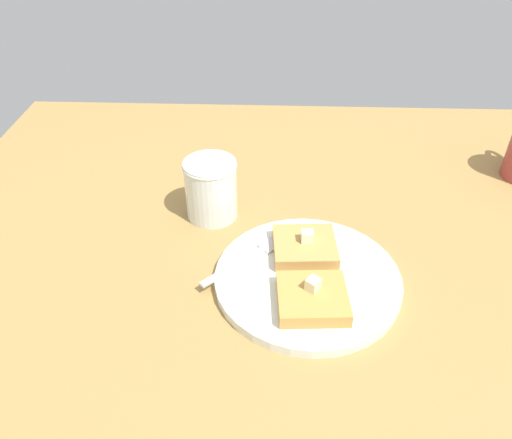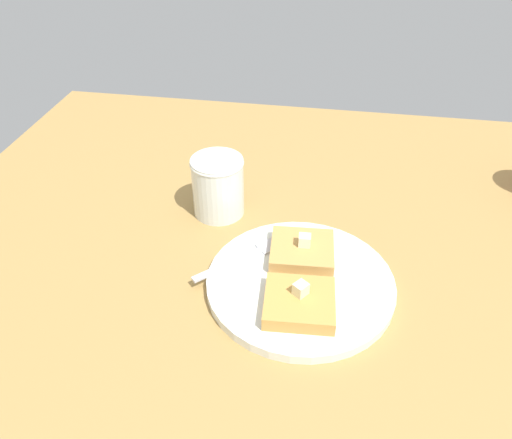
% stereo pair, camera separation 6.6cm
% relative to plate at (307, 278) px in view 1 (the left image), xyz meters
% --- Properties ---
extents(table_surface, '(1.14, 1.14, 0.02)m').
position_rel_plate_xyz_m(table_surface, '(-0.05, -0.01, -0.02)').
color(table_surface, '#A17C43').
rests_on(table_surface, ground).
extents(plate, '(0.23, 0.23, 0.01)m').
position_rel_plate_xyz_m(plate, '(0.00, 0.00, 0.00)').
color(plate, silver).
rests_on(plate, table_surface).
extents(toast_slice_left, '(0.08, 0.09, 0.02)m').
position_rel_plate_xyz_m(toast_slice_left, '(-0.04, -0.00, 0.01)').
color(toast_slice_left, '#C48F44').
rests_on(toast_slice_left, plate).
extents(toast_slice_middle, '(0.08, 0.09, 0.02)m').
position_rel_plate_xyz_m(toast_slice_middle, '(0.04, 0.00, 0.01)').
color(toast_slice_middle, tan).
rests_on(toast_slice_middle, plate).
extents(butter_pat_primary, '(0.02, 0.02, 0.02)m').
position_rel_plate_xyz_m(butter_pat_primary, '(-0.04, -0.00, 0.03)').
color(butter_pat_primary, '#F1E9B6').
rests_on(butter_pat_primary, toast_slice_left).
extents(butter_pat_secondary, '(0.01, 0.02, 0.02)m').
position_rel_plate_xyz_m(butter_pat_secondary, '(0.05, 0.00, 0.03)').
color(butter_pat_secondary, '#F3EEC4').
rests_on(butter_pat_secondary, toast_slice_middle).
extents(fork, '(0.12, 0.13, 0.00)m').
position_rel_plate_xyz_m(fork, '(0.04, 0.06, 0.01)').
color(fork, silver).
rests_on(fork, plate).
extents(syrup_jar, '(0.08, 0.08, 0.09)m').
position_rel_plate_xyz_m(syrup_jar, '(0.14, 0.13, 0.03)').
color(syrup_jar, '#5B2D11').
rests_on(syrup_jar, table_surface).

